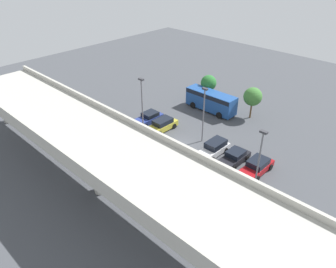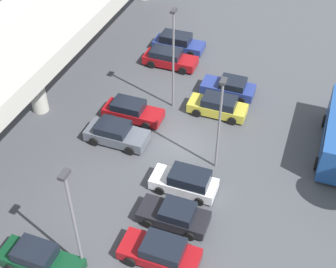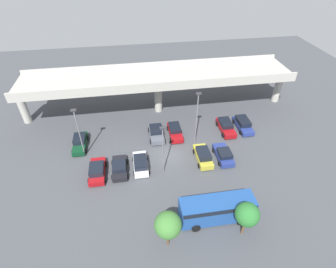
{
  "view_description": "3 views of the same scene",
  "coord_description": "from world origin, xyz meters",
  "px_view_note": "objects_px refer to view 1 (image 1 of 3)",
  "views": [
    {
      "loc": [
        -22.76,
        25.73,
        21.95
      ],
      "look_at": [
        0.68,
        1.29,
        2.0
      ],
      "focal_mm": 35.0,
      "sensor_mm": 36.0,
      "label": 1
    },
    {
      "loc": [
        -24.05,
        -7.7,
        23.1
      ],
      "look_at": [
        -1.25,
        0.65,
        1.85
      ],
      "focal_mm": 50.0,
      "sensor_mm": 36.0,
      "label": 2
    },
    {
      "loc": [
        -4.44,
        -26.5,
        24.8
      ],
      "look_at": [
        0.06,
        1.82,
        2.49
      ],
      "focal_mm": 28.0,
      "sensor_mm": 36.0,
      "label": 3
    }
  ],
  "objects_px": {
    "parked_car_2": "(234,157)",
    "lamp_post_mid_lot": "(259,160)",
    "parked_car_3": "(214,148)",
    "parked_car_4": "(160,161)",
    "lamp_post_by_overpass": "(204,111)",
    "parked_car_8": "(103,127)",
    "parked_car_1": "(257,166)",
    "lamp_post_near_aisle": "(142,106)",
    "parked_car_5": "(143,151)",
    "parked_car_6": "(162,125)",
    "tree_front_left": "(253,97)",
    "shuttle_bus": "(211,100)",
    "parked_car_0": "(248,207)",
    "parked_car_7": "(149,118)",
    "parked_car_9": "(89,121)",
    "tree_front_centre": "(209,83)"
  },
  "relations": [
    {
      "from": "parked_car_2",
      "to": "lamp_post_mid_lot",
      "type": "height_order",
      "value": "lamp_post_mid_lot"
    },
    {
      "from": "parked_car_3",
      "to": "parked_car_4",
      "type": "distance_m",
      "value": 6.91
    },
    {
      "from": "parked_car_3",
      "to": "lamp_post_by_overpass",
      "type": "distance_m",
      "value": 4.68
    },
    {
      "from": "parked_car_8",
      "to": "lamp_post_by_overpass",
      "type": "height_order",
      "value": "lamp_post_by_overpass"
    },
    {
      "from": "parked_car_1",
      "to": "lamp_post_near_aisle",
      "type": "distance_m",
      "value": 15.0
    },
    {
      "from": "parked_car_5",
      "to": "lamp_post_mid_lot",
      "type": "distance_m",
      "value": 14.0
    },
    {
      "from": "parked_car_1",
      "to": "parked_car_5",
      "type": "height_order",
      "value": "parked_car_1"
    },
    {
      "from": "parked_car_6",
      "to": "tree_front_left",
      "type": "height_order",
      "value": "tree_front_left"
    },
    {
      "from": "parked_car_3",
      "to": "lamp_post_near_aisle",
      "type": "bearing_deg",
      "value": -65.06
    },
    {
      "from": "parked_car_5",
      "to": "shuttle_bus",
      "type": "distance_m",
      "value": 15.41
    },
    {
      "from": "parked_car_5",
      "to": "parked_car_8",
      "type": "distance_m",
      "value": 8.03
    },
    {
      "from": "lamp_post_by_overpass",
      "to": "parked_car_8",
      "type": "bearing_deg",
      "value": 34.13
    },
    {
      "from": "shuttle_bus",
      "to": "lamp_post_by_overpass",
      "type": "relative_size",
      "value": 1.09
    },
    {
      "from": "parked_car_5",
      "to": "lamp_post_by_overpass",
      "type": "bearing_deg",
      "value": -20.93
    },
    {
      "from": "parked_car_1",
      "to": "shuttle_bus",
      "type": "xyz_separation_m",
      "value": [
        12.96,
        -8.62,
        1.04
      ]
    },
    {
      "from": "parked_car_1",
      "to": "parked_car_0",
      "type": "bearing_deg",
      "value": 24.11
    },
    {
      "from": "parked_car_7",
      "to": "parked_car_9",
      "type": "xyz_separation_m",
      "value": [
        5.32,
        6.32,
        0.05
      ]
    },
    {
      "from": "parked_car_4",
      "to": "lamp_post_mid_lot",
      "type": "height_order",
      "value": "lamp_post_mid_lot"
    },
    {
      "from": "parked_car_5",
      "to": "parked_car_6",
      "type": "height_order",
      "value": "parked_car_6"
    },
    {
      "from": "shuttle_bus",
      "to": "tree_front_centre",
      "type": "distance_m",
      "value": 3.38
    },
    {
      "from": "parked_car_5",
      "to": "lamp_post_near_aisle",
      "type": "relative_size",
      "value": 0.55
    },
    {
      "from": "parked_car_1",
      "to": "parked_car_3",
      "type": "relative_size",
      "value": 1.06
    },
    {
      "from": "lamp_post_near_aisle",
      "to": "tree_front_left",
      "type": "height_order",
      "value": "lamp_post_near_aisle"
    },
    {
      "from": "parked_car_0",
      "to": "parked_car_8",
      "type": "height_order",
      "value": "parked_car_0"
    },
    {
      "from": "parked_car_1",
      "to": "parked_car_3",
      "type": "distance_m",
      "value": 5.56
    },
    {
      "from": "parked_car_4",
      "to": "lamp_post_by_overpass",
      "type": "bearing_deg",
      "value": -0.08
    },
    {
      "from": "tree_front_centre",
      "to": "parked_car_6",
      "type": "bearing_deg",
      "value": 95.7
    },
    {
      "from": "lamp_post_by_overpass",
      "to": "parked_car_4",
      "type": "bearing_deg",
      "value": 89.92
    },
    {
      "from": "parked_car_3",
      "to": "parked_car_6",
      "type": "relative_size",
      "value": 0.95
    },
    {
      "from": "parked_car_2",
      "to": "tree_front_centre",
      "type": "relative_size",
      "value": 0.98
    },
    {
      "from": "parked_car_7",
      "to": "lamp_post_by_overpass",
      "type": "bearing_deg",
      "value": 98.5
    },
    {
      "from": "parked_car_7",
      "to": "tree_front_left",
      "type": "bearing_deg",
      "value": 139.66
    },
    {
      "from": "lamp_post_near_aisle",
      "to": "lamp_post_mid_lot",
      "type": "bearing_deg",
      "value": -179.13
    },
    {
      "from": "parked_car_4",
      "to": "parked_car_2",
      "type": "bearing_deg",
      "value": -40.59
    },
    {
      "from": "lamp_post_mid_lot",
      "to": "tree_front_centre",
      "type": "bearing_deg",
      "value": -40.66
    },
    {
      "from": "tree_front_left",
      "to": "lamp_post_near_aisle",
      "type": "bearing_deg",
      "value": 66.9
    },
    {
      "from": "parked_car_1",
      "to": "parked_car_8",
      "type": "distance_m",
      "value": 20.35
    },
    {
      "from": "parked_car_1",
      "to": "shuttle_bus",
      "type": "height_order",
      "value": "shuttle_bus"
    },
    {
      "from": "tree_front_centre",
      "to": "parked_car_2",
      "type": "bearing_deg",
      "value": 138.53
    },
    {
      "from": "parked_car_0",
      "to": "parked_car_8",
      "type": "bearing_deg",
      "value": 90.84
    },
    {
      "from": "parked_car_2",
      "to": "parked_car_1",
      "type": "bearing_deg",
      "value": 93.35
    },
    {
      "from": "shuttle_bus",
      "to": "parked_car_3",
      "type": "bearing_deg",
      "value": 129.53
    },
    {
      "from": "parked_car_8",
      "to": "shuttle_bus",
      "type": "height_order",
      "value": "shuttle_bus"
    },
    {
      "from": "parked_car_1",
      "to": "parked_car_4",
      "type": "relative_size",
      "value": 1.0
    },
    {
      "from": "parked_car_6",
      "to": "tree_front_centre",
      "type": "bearing_deg",
      "value": -174.3
    },
    {
      "from": "lamp_post_mid_lot",
      "to": "tree_front_left",
      "type": "relative_size",
      "value": 1.65
    },
    {
      "from": "lamp_post_by_overpass",
      "to": "tree_front_centre",
      "type": "height_order",
      "value": "lamp_post_by_overpass"
    },
    {
      "from": "parked_car_4",
      "to": "parked_car_8",
      "type": "xyz_separation_m",
      "value": [
        10.9,
        -0.15,
        0.01
      ]
    },
    {
      "from": "parked_car_0",
      "to": "parked_car_4",
      "type": "bearing_deg",
      "value": 92.43
    },
    {
      "from": "parked_car_2",
      "to": "shuttle_bus",
      "type": "bearing_deg",
      "value": -130.88
    }
  ]
}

